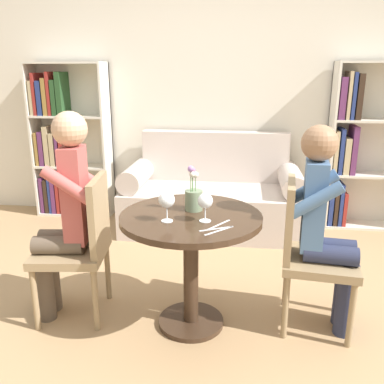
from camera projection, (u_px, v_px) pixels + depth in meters
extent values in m
plane|color=tan|center=(191.00, 323.00, 2.51)|extent=(16.00, 16.00, 0.00)
cube|color=silver|center=(217.00, 87.00, 4.08)|extent=(5.20, 0.05, 2.70)
cylinder|color=#382619|center=(191.00, 218.00, 2.32)|extent=(0.82, 0.82, 0.03)
cylinder|color=#382619|center=(191.00, 272.00, 2.41)|extent=(0.09, 0.09, 0.65)
cylinder|color=#382619|center=(191.00, 321.00, 2.51)|extent=(0.40, 0.40, 0.03)
cube|color=beige|center=(212.00, 209.00, 3.96)|extent=(1.69, 0.80, 0.42)
cube|color=beige|center=(215.00, 156.00, 4.13)|extent=(1.47, 0.16, 0.50)
cylinder|color=beige|center=(137.00, 175.00, 3.95)|extent=(0.22, 0.72, 0.22)
cylinder|color=beige|center=(291.00, 180.00, 3.77)|extent=(0.22, 0.72, 0.22)
cube|color=silver|center=(77.00, 139.00, 4.37)|extent=(0.80, 0.02, 1.59)
cube|color=silver|center=(37.00, 141.00, 4.29)|extent=(0.02, 0.28, 1.59)
cube|color=silver|center=(107.00, 142.00, 4.20)|extent=(0.02, 0.28, 1.59)
cube|color=silver|center=(78.00, 212.00, 4.47)|extent=(0.75, 0.28, 0.02)
cube|color=silver|center=(74.00, 166.00, 4.32)|extent=(0.75, 0.28, 0.02)
cube|color=silver|center=(70.00, 116.00, 4.17)|extent=(0.75, 0.28, 0.02)
cube|color=silver|center=(65.00, 63.00, 4.02)|extent=(0.75, 0.28, 0.02)
cube|color=#602D5B|center=(46.00, 193.00, 4.45)|extent=(0.03, 0.23, 0.39)
cube|color=#332319|center=(50.00, 194.00, 4.45)|extent=(0.04, 0.23, 0.36)
cube|color=navy|center=(54.00, 193.00, 4.44)|extent=(0.03, 0.23, 0.39)
cube|color=#602D5B|center=(57.00, 193.00, 4.43)|extent=(0.04, 0.23, 0.39)
cube|color=maroon|center=(61.00, 194.00, 4.43)|extent=(0.03, 0.23, 0.37)
cube|color=maroon|center=(66.00, 191.00, 4.41)|extent=(0.05, 0.23, 0.45)
cube|color=tan|center=(71.00, 193.00, 4.41)|extent=(0.05, 0.23, 0.42)
cube|color=olive|center=(41.00, 148.00, 4.30)|extent=(0.03, 0.23, 0.35)
cube|color=#602D5B|center=(45.00, 148.00, 4.30)|extent=(0.05, 0.23, 0.36)
cube|color=tan|center=(50.00, 145.00, 4.28)|extent=(0.05, 0.23, 0.41)
cube|color=tan|center=(56.00, 148.00, 4.28)|extent=(0.05, 0.23, 0.34)
cube|color=#602D5B|center=(60.00, 145.00, 4.27)|extent=(0.03, 0.23, 0.41)
cube|color=maroon|center=(65.00, 144.00, 4.26)|extent=(0.04, 0.23, 0.45)
cube|color=olive|center=(69.00, 144.00, 4.25)|extent=(0.03, 0.23, 0.44)
cube|color=tan|center=(36.00, 98.00, 4.16)|extent=(0.03, 0.23, 0.34)
cube|color=maroon|center=(38.00, 94.00, 4.14)|extent=(0.03, 0.23, 0.42)
cube|color=navy|center=(43.00, 98.00, 4.15)|extent=(0.05, 0.23, 0.34)
cube|color=olive|center=(49.00, 97.00, 4.14)|extent=(0.04, 0.23, 0.37)
cube|color=maroon|center=(53.00, 94.00, 4.12)|extent=(0.03, 0.23, 0.43)
cube|color=#234723|center=(58.00, 98.00, 4.13)|extent=(0.05, 0.23, 0.35)
cube|color=#234723|center=(63.00, 94.00, 4.11)|extent=(0.05, 0.23, 0.43)
cube|color=silver|center=(368.00, 146.00, 4.00)|extent=(0.80, 0.02, 1.59)
cube|color=silver|center=(330.00, 147.00, 3.93)|extent=(0.02, 0.28, 1.59)
cube|color=silver|center=(362.00, 225.00, 4.11)|extent=(0.75, 0.28, 0.02)
cube|color=silver|center=(368.00, 174.00, 3.96)|extent=(0.75, 0.28, 0.02)
cube|color=silver|center=(375.00, 120.00, 3.81)|extent=(0.75, 0.28, 0.02)
cube|color=silver|center=(383.00, 62.00, 3.66)|extent=(0.75, 0.28, 0.02)
cube|color=navy|center=(329.00, 203.00, 4.08)|extent=(0.04, 0.23, 0.42)
cube|color=#332319|center=(335.00, 202.00, 4.07)|extent=(0.04, 0.23, 0.45)
cube|color=navy|center=(339.00, 203.00, 4.07)|extent=(0.03, 0.23, 0.42)
cube|color=maroon|center=(343.00, 207.00, 4.07)|extent=(0.03, 0.23, 0.33)
cube|color=tan|center=(334.00, 152.00, 3.93)|extent=(0.03, 0.23, 0.41)
cube|color=navy|center=(340.00, 151.00, 3.92)|extent=(0.04, 0.23, 0.44)
cube|color=tan|center=(345.00, 155.00, 3.93)|extent=(0.05, 0.23, 0.35)
cube|color=#602D5B|center=(352.00, 150.00, 3.90)|extent=(0.05, 0.23, 0.46)
cube|color=#602D5B|center=(341.00, 98.00, 3.78)|extent=(0.05, 0.23, 0.38)
cube|color=tan|center=(347.00, 95.00, 3.77)|extent=(0.03, 0.23, 0.43)
cube|color=navy|center=(352.00, 96.00, 3.77)|extent=(0.03, 0.23, 0.43)
cube|color=#332319|center=(358.00, 96.00, 3.76)|extent=(0.05, 0.23, 0.41)
cylinder|color=#937A56|center=(55.00, 271.00, 2.74)|extent=(0.04, 0.04, 0.40)
cylinder|color=#937A56|center=(35.00, 300.00, 2.40)|extent=(0.04, 0.04, 0.40)
cylinder|color=#937A56|center=(108.00, 271.00, 2.74)|extent=(0.04, 0.04, 0.40)
cylinder|color=#937A56|center=(95.00, 300.00, 2.40)|extent=(0.04, 0.04, 0.40)
cube|color=#937A56|center=(71.00, 252.00, 2.51)|extent=(0.47, 0.47, 0.05)
cube|color=#937A56|center=(99.00, 214.00, 2.44)|extent=(0.09, 0.38, 0.45)
cylinder|color=#937A56|center=(351.00, 315.00, 2.25)|extent=(0.04, 0.04, 0.40)
cylinder|color=#937A56|center=(344.00, 284.00, 2.58)|extent=(0.04, 0.04, 0.40)
cylinder|color=#937A56|center=(285.00, 307.00, 2.33)|extent=(0.04, 0.04, 0.40)
cylinder|color=#937A56|center=(286.00, 278.00, 2.66)|extent=(0.04, 0.04, 0.40)
cube|color=#937A56|center=(319.00, 261.00, 2.39)|extent=(0.46, 0.46, 0.05)
cube|color=#937A56|center=(289.00, 219.00, 2.36)|extent=(0.08, 0.38, 0.45)
cylinder|color=brown|center=(51.00, 277.00, 2.61)|extent=(0.11, 0.11, 0.45)
cylinder|color=brown|center=(45.00, 286.00, 2.51)|extent=(0.11, 0.11, 0.45)
cylinder|color=brown|center=(64.00, 238.00, 2.53)|extent=(0.31, 0.15, 0.11)
cylinder|color=brown|center=(58.00, 245.00, 2.43)|extent=(0.31, 0.15, 0.11)
cube|color=#B2514C|center=(75.00, 195.00, 2.39)|extent=(0.14, 0.21, 0.58)
cylinder|color=#B2514C|center=(80.00, 174.00, 2.50)|extent=(0.29, 0.10, 0.23)
cylinder|color=#B2514C|center=(67.00, 186.00, 2.24)|extent=(0.29, 0.10, 0.23)
sphere|color=tan|center=(70.00, 129.00, 2.28)|extent=(0.20, 0.20, 0.20)
cylinder|color=#282D47|center=(346.00, 300.00, 2.36)|extent=(0.11, 0.11, 0.45)
cylinder|color=#282D47|center=(344.00, 290.00, 2.46)|extent=(0.11, 0.11, 0.45)
cylinder|color=#282D47|center=(330.00, 255.00, 2.30)|extent=(0.31, 0.14, 0.11)
cylinder|color=#282D47|center=(329.00, 247.00, 2.40)|extent=(0.31, 0.14, 0.11)
cube|color=#4C709E|center=(314.00, 206.00, 2.30)|extent=(0.14, 0.21, 0.52)
cylinder|color=#4C709E|center=(316.00, 200.00, 2.15)|extent=(0.29, 0.10, 0.23)
cylinder|color=#4C709E|center=(314.00, 187.00, 2.41)|extent=(0.29, 0.10, 0.23)
sphere|color=#936B4C|center=(320.00, 143.00, 2.20)|extent=(0.20, 0.20, 0.20)
cylinder|color=white|center=(167.00, 221.00, 2.21)|extent=(0.06, 0.06, 0.00)
cylinder|color=white|center=(167.00, 213.00, 2.20)|extent=(0.01, 0.01, 0.08)
sphere|color=white|center=(167.00, 200.00, 2.18)|extent=(0.09, 0.09, 0.09)
sphere|color=#E58E75|center=(167.00, 202.00, 2.18)|extent=(0.06, 0.06, 0.06)
cylinder|color=white|center=(205.00, 221.00, 2.21)|extent=(0.06, 0.06, 0.00)
cylinder|color=white|center=(205.00, 214.00, 2.20)|extent=(0.01, 0.01, 0.08)
sphere|color=white|center=(205.00, 201.00, 2.18)|extent=(0.08, 0.08, 0.08)
sphere|color=maroon|center=(205.00, 203.00, 2.18)|extent=(0.06, 0.06, 0.06)
cylinder|color=gray|center=(194.00, 200.00, 2.37)|extent=(0.10, 0.10, 0.12)
cylinder|color=#4C7A42|center=(195.00, 183.00, 2.33)|extent=(0.00, 0.01, 0.10)
sphere|color=silver|center=(195.00, 175.00, 2.32)|extent=(0.04, 0.04, 0.04)
cylinder|color=#4C7A42|center=(191.00, 180.00, 2.32)|extent=(0.01, 0.01, 0.13)
sphere|color=#9E70B2|center=(191.00, 169.00, 2.30)|extent=(0.04, 0.04, 0.04)
cylinder|color=#4C7A42|center=(193.00, 180.00, 2.34)|extent=(0.00, 0.01, 0.12)
sphere|color=#D16684|center=(193.00, 170.00, 2.32)|extent=(0.04, 0.04, 0.04)
cylinder|color=#4C7A42|center=(193.00, 183.00, 2.33)|extent=(0.01, 0.01, 0.10)
sphere|color=silver|center=(193.00, 174.00, 2.31)|extent=(0.04, 0.04, 0.04)
cube|color=silver|center=(219.00, 225.00, 2.16)|extent=(0.11, 0.16, 0.00)
cube|color=silver|center=(219.00, 231.00, 2.07)|extent=(0.14, 0.14, 0.00)
cube|color=silver|center=(216.00, 229.00, 2.10)|extent=(0.17, 0.10, 0.00)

